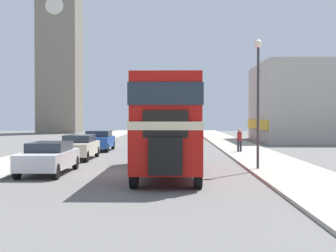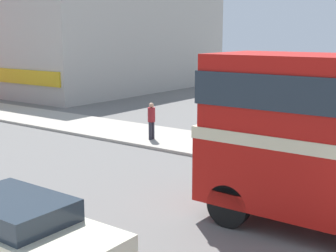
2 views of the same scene
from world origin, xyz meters
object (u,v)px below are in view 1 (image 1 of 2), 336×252
Objects in this scene: car_parked_near at (49,157)px; car_parked_far at (99,140)px; pedestrian_walking at (239,139)px; double_decker_bus at (168,119)px; car_parked_mid at (79,147)px; street_lamp at (258,84)px; church_tower at (60,27)px; bus_distant at (178,117)px.

car_parked_far is at bearing 90.31° from car_parked_near.
car_parked_far is 10.14m from pedestrian_walking.
double_decker_bus is 2.36× the size of car_parked_near.
car_parked_mid is at bearing -90.33° from car_parked_far.
car_parked_far is at bearing 126.80° from street_lamp.
car_parked_far is 2.61× the size of pedestrian_walking.
car_parked_mid is at bearing 129.09° from double_decker_bus.
car_parked_near is 0.14× the size of church_tower.
double_decker_bus is 1.01× the size of bus_distant.
pedestrian_walking is 0.26× the size of street_lamp.
pedestrian_walking is at bearing 25.02° from car_parked_mid.
street_lamp reaches higher than pedestrian_walking.
street_lamp is (9.38, -5.71, 3.21)m from car_parked_mid.
car_parked_near is 1.03× the size of car_parked_mid.
double_decker_bus is 1.82× the size of street_lamp.
street_lamp is 0.19× the size of church_tower.
street_lamp reaches higher than car_parked_mid.
pedestrian_walking reaches higher than car_parked_near.
church_tower reaches higher than car_parked_mid.
car_parked_mid is 6.77m from car_parked_far.
church_tower is (-22.01, 39.46, 15.08)m from pedestrian_walking.
church_tower reaches higher than pedestrian_walking.
double_decker_bus is 5.45m from car_parked_near.
double_decker_bus is 0.34× the size of church_tower.
car_parked_mid is at bearing -74.70° from church_tower.
car_parked_near is at bearing -100.03° from bus_distant.
street_lamp is at bearing -83.80° from bus_distant.
pedestrian_walking is 47.63m from church_tower.
car_parked_mid reaches higher than car_parked_near.
double_decker_bus is at bearing -112.69° from pedestrian_walking.
pedestrian_walking is at bearing 49.49° from car_parked_near.
car_parked_mid is at bearing 90.95° from car_parked_near.
bus_distant is 2.41× the size of car_parked_mid.
double_decker_bus is 4.45m from street_lamp.
church_tower is at bearing 113.29° from street_lamp.
car_parked_near is 2.92× the size of pedestrian_walking.
street_lamp reaches higher than car_parked_near.
church_tower is (-18.00, 18.08, 13.59)m from bus_distant.
bus_distant is at bearing 79.97° from car_parked_near.
church_tower is (-17.35, 50.61, 13.68)m from double_decker_bus.
church_tower reaches higher than street_lamp.
street_lamp is (9.26, 1.16, 3.23)m from car_parked_near.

